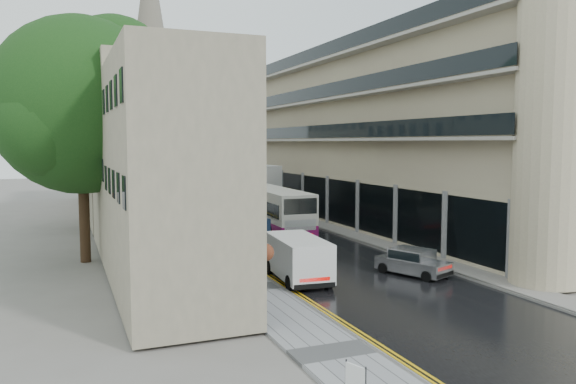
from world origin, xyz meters
TOP-DOWN VIEW (x-y plane):
  - ground at (0.00, 0.00)m, footprint 200.00×200.00m
  - road at (0.00, 27.50)m, footprint 9.00×85.00m
  - left_sidewalk at (-5.85, 27.50)m, footprint 2.70×85.00m
  - right_sidewalk at (5.40, 27.50)m, footprint 1.80×85.00m
  - old_shop_row at (-9.45, 30.00)m, footprint 4.50×56.00m
  - modern_block at (10.30, 26.00)m, footprint 8.00×40.00m
  - church_spire at (0.50, 82.00)m, footprint 6.40×6.40m
  - tree_near at (-12.50, 20.00)m, footprint 10.56×10.56m
  - tree_far at (-12.20, 33.00)m, footprint 9.24×9.24m
  - cream_bus at (-0.19, 23.65)m, footprint 2.92×11.59m
  - white_lorry at (1.49, 34.37)m, footprint 3.53×8.94m
  - silver_hatchback at (2.37, 9.14)m, footprint 2.81×3.93m
  - white_van at (-4.30, 10.07)m, footprint 2.44×4.91m
  - navy_van at (-4.16, 18.84)m, footprint 2.51×5.19m
  - pedestrian at (-6.60, 24.15)m, footprint 0.69×0.47m
  - lamp_post_near at (-4.71, 17.10)m, footprint 0.93×0.35m
  - lamp_post_far at (-4.86, 33.04)m, footprint 0.88×0.23m

SIDE VIEW (x-z plane):
  - ground at x=0.00m, z-range 0.00..0.00m
  - road at x=0.00m, z-range 0.00..0.02m
  - left_sidewalk at x=-5.85m, z-range 0.00..0.12m
  - right_sidewalk at x=5.40m, z-range 0.00..0.12m
  - silver_hatchback at x=2.37m, z-range 0.02..1.37m
  - pedestrian at x=-6.60m, z-range 0.12..1.95m
  - white_van at x=-4.30m, z-range 0.02..2.17m
  - navy_van at x=-4.16m, z-range 0.02..2.58m
  - cream_bus at x=-0.19m, z-range 0.02..3.16m
  - white_lorry at x=1.49m, z-range 0.02..4.59m
  - lamp_post_far at x=-4.86m, z-range 0.12..7.84m
  - lamp_post_near at x=-4.71m, z-range 0.12..8.23m
  - old_shop_row at x=-9.45m, z-range 0.00..12.00m
  - tree_far at x=-12.20m, z-range 0.00..12.46m
  - tree_near at x=-12.50m, z-range 0.00..13.89m
  - modern_block at x=10.30m, z-range 0.00..14.00m
  - church_spire at x=0.50m, z-range 0.00..40.00m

